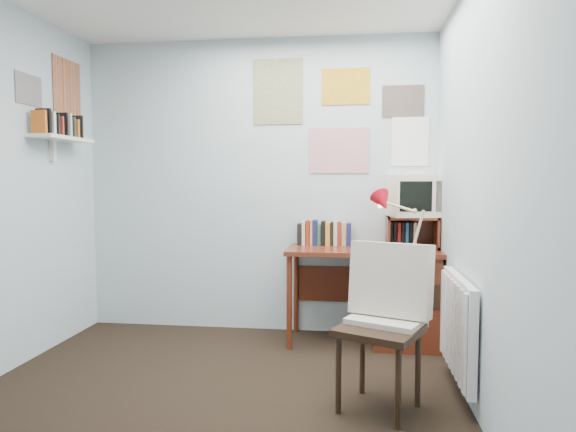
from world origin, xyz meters
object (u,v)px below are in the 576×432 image
(crt_tv, at_px, (415,194))
(wall_shelf, at_px, (62,139))
(desk_lamp, at_px, (422,225))
(radiator, at_px, (458,326))
(desk, at_px, (397,293))
(desk_chair, at_px, (379,330))
(tv_riser, at_px, (412,232))

(crt_tv, relative_size, wall_shelf, 0.62)
(desk_lamp, height_order, radiator, desk_lamp)
(radiator, height_order, wall_shelf, wall_shelf)
(desk_lamp, relative_size, wall_shelf, 0.67)
(desk_lamp, height_order, crt_tv, crt_tv)
(crt_tv, xyz_separation_m, wall_shelf, (-2.71, -0.51, 0.43))
(desk, distance_m, desk_chair, 1.23)
(desk, xyz_separation_m, tv_riser, (0.12, 0.11, 0.48))
(desk_lamp, bearing_deg, desk, 124.37)
(desk_chair, relative_size, desk_lamp, 2.20)
(desk_lamp, relative_size, radiator, 0.52)
(desk_lamp, height_order, tv_riser, desk_lamp)
(radiator, bearing_deg, desk_chair, -149.62)
(crt_tv, xyz_separation_m, radiator, (0.15, -1.06, -0.77))
(desk, distance_m, crt_tv, 0.81)
(radiator, bearing_deg, desk_lamp, 100.53)
(wall_shelf, bearing_deg, radiator, -10.89)
(desk_lamp, xyz_separation_m, radiator, (0.13, -0.71, -0.55))
(tv_riser, relative_size, radiator, 0.50)
(radiator, bearing_deg, desk, 107.24)
(desk_chair, distance_m, wall_shelf, 2.77)
(desk, bearing_deg, desk_chair, -99.24)
(desk_lamp, relative_size, tv_riser, 1.04)
(tv_riser, distance_m, radiator, 1.15)
(radiator, xyz_separation_m, wall_shelf, (-2.86, 0.55, 1.20))
(desk_lamp, xyz_separation_m, crt_tv, (-0.02, 0.35, 0.22))
(desk_chair, relative_size, wall_shelf, 1.48)
(desk_chair, relative_size, tv_riser, 2.29)
(crt_tv, distance_m, wall_shelf, 2.79)
(tv_riser, height_order, crt_tv, crt_tv)
(desk, height_order, crt_tv, crt_tv)
(desk_lamp, distance_m, tv_riser, 0.34)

